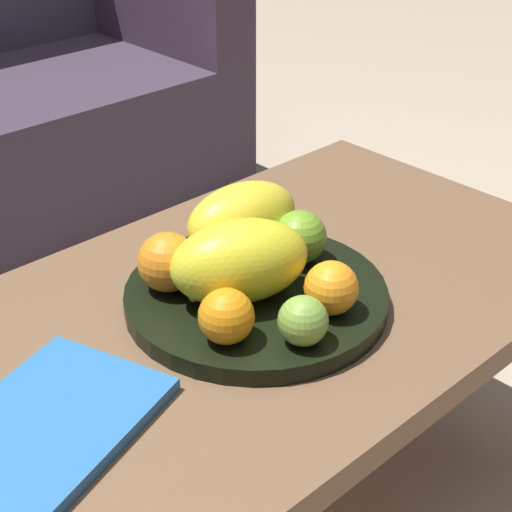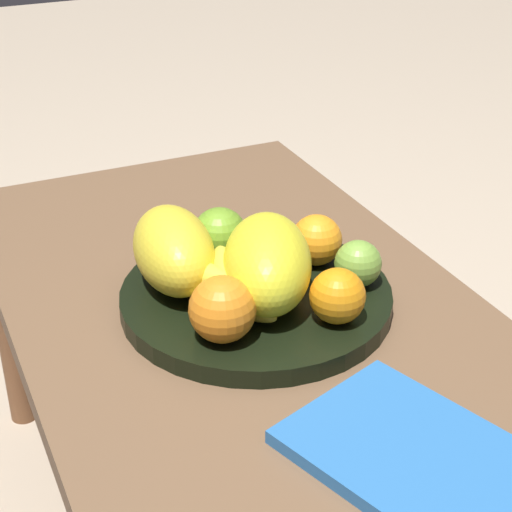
% 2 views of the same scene
% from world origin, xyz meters
% --- Properties ---
extents(coffee_table, '(1.06, 0.59, 0.46)m').
position_xyz_m(coffee_table, '(0.00, 0.00, 0.40)').
color(coffee_table, brown).
rests_on(coffee_table, ground_plane).
extents(fruit_bowl, '(0.35, 0.35, 0.03)m').
position_xyz_m(fruit_bowl, '(0.01, -0.01, 0.47)').
color(fruit_bowl, black).
rests_on(fruit_bowl, coffee_table).
extents(melon_large_front, '(0.19, 0.12, 0.10)m').
position_xyz_m(melon_large_front, '(0.06, 0.08, 0.53)').
color(melon_large_front, yellow).
rests_on(melon_large_front, fruit_bowl).
extents(melon_smaller_beside, '(0.21, 0.17, 0.11)m').
position_xyz_m(melon_smaller_beside, '(-0.02, -0.01, 0.54)').
color(melon_smaller_beside, yellow).
rests_on(melon_smaller_beside, fruit_bowl).
extents(orange_front, '(0.07, 0.07, 0.07)m').
position_xyz_m(orange_front, '(0.04, -0.12, 0.52)').
color(orange_front, orange).
rests_on(orange_front, fruit_bowl).
extents(orange_left, '(0.07, 0.07, 0.07)m').
position_xyz_m(orange_left, '(-0.10, -0.07, 0.52)').
color(orange_left, orange).
rests_on(orange_left, fruit_bowl).
extents(orange_right, '(0.08, 0.08, 0.08)m').
position_xyz_m(orange_right, '(-0.08, 0.07, 0.52)').
color(orange_right, orange).
rests_on(orange_right, fruit_bowl).
extents(apple_front, '(0.08, 0.08, 0.08)m').
position_xyz_m(apple_front, '(0.10, 0.00, 0.52)').
color(apple_front, olive).
rests_on(apple_front, fruit_bowl).
extents(apple_left, '(0.06, 0.06, 0.06)m').
position_xyz_m(apple_left, '(-0.04, -0.14, 0.51)').
color(apple_left, '#79A73D').
rests_on(apple_left, fruit_bowl).
extents(banana_bunch, '(0.17, 0.12, 0.06)m').
position_xyz_m(banana_bunch, '(-0.02, 0.05, 0.51)').
color(banana_bunch, gold).
rests_on(banana_bunch, fruit_bowl).
extents(magazine, '(0.29, 0.25, 0.02)m').
position_xyz_m(magazine, '(-0.33, -0.04, 0.46)').
color(magazine, '#2967AE').
rests_on(magazine, coffee_table).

